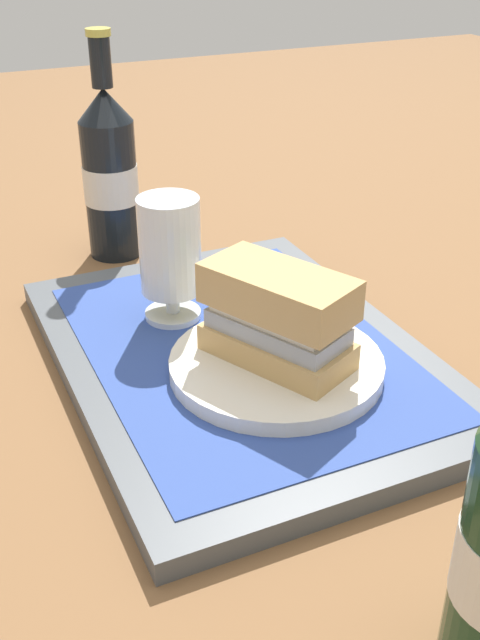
{
  "coord_description": "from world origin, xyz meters",
  "views": [
    {
      "loc": [
        -0.56,
        0.25,
        0.39
      ],
      "look_at": [
        0.0,
        0.0,
        0.05
      ],
      "focal_mm": 42.98,
      "sensor_mm": 36.0,
      "label": 1
    }
  ],
  "objects": [
    {
      "name": "beer_bottle",
      "position": [
        0.3,
        0.03,
        0.1
      ],
      "size": [
        0.07,
        0.07,
        0.27
      ],
      "color": "black",
      "rests_on": "ground_plane"
    },
    {
      "name": "plate",
      "position": [
        -0.05,
        -0.01,
        0.03
      ],
      "size": [
        0.19,
        0.19,
        0.01
      ],
      "primitive_type": "cylinder",
      "color": "silver",
      "rests_on": "placemat"
    },
    {
      "name": "sandwich",
      "position": [
        -0.05,
        -0.01,
        0.08
      ],
      "size": [
        0.14,
        0.11,
        0.08
      ],
      "rotation": [
        0.0,
        0.0,
        0.45
      ],
      "color": "tan",
      "rests_on": "plate"
    },
    {
      "name": "ground_plane",
      "position": [
        0.0,
        0.0,
        0.0
      ],
      "size": [
        3.0,
        3.0,
        0.0
      ],
      "primitive_type": "plane",
      "color": "brown"
    },
    {
      "name": "beer_glass",
      "position": [
        0.08,
        0.04,
        0.09
      ],
      "size": [
        0.06,
        0.06,
        0.12
      ],
      "color": "silver",
      "rests_on": "placemat"
    },
    {
      "name": "napkin_folded",
      "position": [
        0.07,
        -0.09,
        0.02
      ],
      "size": [
        0.09,
        0.07,
        0.01
      ],
      "primitive_type": "cube",
      "color": "white",
      "rests_on": "placemat"
    },
    {
      "name": "placemat",
      "position": [
        0.0,
        0.0,
        0.02
      ],
      "size": [
        0.38,
        0.27,
        0.0
      ],
      "primitive_type": "cube",
      "color": "#2D4793",
      "rests_on": "tray"
    },
    {
      "name": "tray",
      "position": [
        0.0,
        0.0,
        0.01
      ],
      "size": [
        0.44,
        0.32,
        0.02
      ],
      "primitive_type": "cube",
      "color": "#4C5156",
      "rests_on": "ground_plane"
    }
  ]
}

